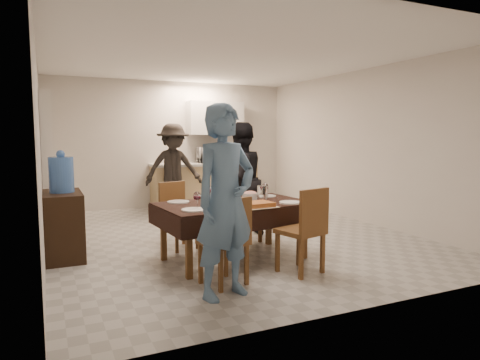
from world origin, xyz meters
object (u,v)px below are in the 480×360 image
Objects in this scene: console at (64,225)px; water_jug at (61,175)px; microwave at (213,155)px; person_kitchen at (174,168)px; wine_bottle at (229,190)px; person_far at (240,180)px; savoury_tart at (256,205)px; dining_table at (234,205)px; water_pitcher at (262,194)px; person_near at (225,201)px.

console is 0.62m from water_jug.
microwave is (3.06, 2.92, 0.67)m from console.
microwave is at bearing 24.70° from person_kitchen.
person_far reaches higher than wine_bottle.
savoury_tart is (0.15, -0.43, -0.12)m from wine_bottle.
console is (-1.86, 0.93, -0.25)m from dining_table.
savoury_tart is at bearing -127.15° from water_pitcher.
console is 2.45m from water_pitcher.
water_jug is 2.42m from person_far.
microwave reaches higher than dining_table.
console is at bearing -130.12° from person_kitchen.
savoury_tart is 0.26× the size of person_far.
wine_bottle is 0.17× the size of person_near.
water_pitcher is 1.12m from person_far.
dining_table is 0.19m from wine_bottle.
savoury_tart is 0.25× the size of person_kitchen.
person_far is (0.55, 1.05, 0.18)m from dining_table.
person_near is (-0.65, -0.67, 0.17)m from savoury_tart.
person_far is at bearing 76.97° from microwave.
dining_table is 6.17× the size of wine_bottle.
water_pitcher is at bearing -23.99° from console.
person_near is 4.52m from person_kitchen.
person_far is at bearing 2.77° from console.
wine_bottle is 1.17m from person_far.
console is at bearing 107.66° from person_near.
person_kitchen is at bearing 24.70° from microwave.
person_near is 2.37m from person_far.
water_pitcher reaches higher than console.
person_near is (1.31, -1.98, -0.13)m from water_jug.
microwave is 2.89m from person_far.
person_kitchen is (-0.98, -0.45, -0.22)m from microwave.
person_near reaches higher than water_pitcher.
console is 4.53× the size of water_pitcher.
wine_bottle is (1.81, -0.88, 0.44)m from console.
water_pitcher reaches higher than dining_table.
microwave reaches higher than water_jug.
water_pitcher reaches higher than savoury_tart.
dining_table is 3.41m from person_kitchen.
console is 3.26m from person_kitchen.
person_far reaches higher than dining_table.
water_jug is at bearing 43.66° from microwave.
wine_bottle is (1.81, -0.88, -0.18)m from water_jug.
wine_bottle is 0.50× the size of microwave.
dining_table is at bearing 171.87° from water_pitcher.
console is 2.45m from person_far.
wine_bottle reaches higher than dining_table.
person_far is 2.37m from person_kitchen.
wine_bottle is at bearing 129.76° from dining_table.
person_kitchen is (0.77, 4.45, -0.03)m from person_near.
person_kitchen is at bearing -101.36° from person_far.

